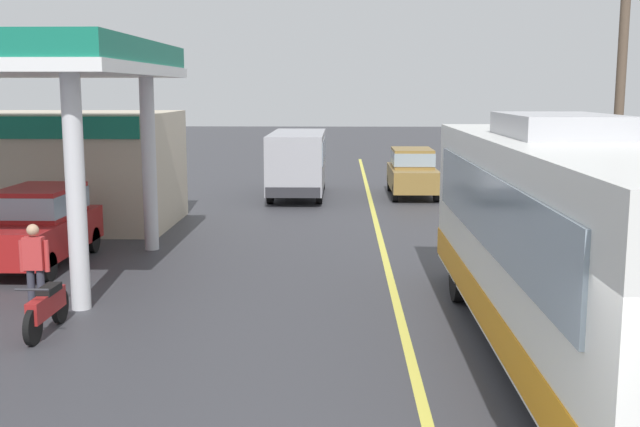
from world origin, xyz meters
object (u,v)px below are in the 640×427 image
object	(u,v)px
car_at_pump	(40,222)
car_trailing_behind_bus	(412,170)
coach_bus_main	(571,250)
motorcycle_parked_forecourt	(47,307)
pedestrian_near_pump	(35,263)
minibus_opposing_lane	(298,158)

from	to	relation	value
car_at_pump	car_trailing_behind_bus	xyz separation A→B (m)	(9.74, 12.03, 0.00)
coach_bus_main	motorcycle_parked_forecourt	world-z (taller)	coach_bus_main
coach_bus_main	car_at_pump	xyz separation A→B (m)	(-10.43, 6.18, -0.71)
car_at_pump	motorcycle_parked_forecourt	size ratio (longest dim) A/B	2.33
pedestrian_near_pump	car_trailing_behind_bus	bearing A→B (deg)	62.49
car_at_pump	car_trailing_behind_bus	world-z (taller)	same
motorcycle_parked_forecourt	minibus_opposing_lane	bearing A→B (deg)	79.09
car_trailing_behind_bus	pedestrian_near_pump	bearing A→B (deg)	-117.51
car_at_pump	pedestrian_near_pump	world-z (taller)	car_at_pump
minibus_opposing_lane	motorcycle_parked_forecourt	world-z (taller)	minibus_opposing_lane
car_at_pump	car_trailing_behind_bus	distance (m)	15.48
car_at_pump	coach_bus_main	bearing A→B (deg)	-30.67
pedestrian_near_pump	motorcycle_parked_forecourt	bearing A→B (deg)	-61.12
pedestrian_near_pump	car_trailing_behind_bus	xyz separation A→B (m)	(8.30, 15.93, 0.08)
minibus_opposing_lane	car_trailing_behind_bus	bearing A→B (deg)	2.09
minibus_opposing_lane	pedestrian_near_pump	distance (m)	16.26
minibus_opposing_lane	coach_bus_main	bearing A→B (deg)	-74.27
minibus_opposing_lane	motorcycle_parked_forecourt	xyz separation A→B (m)	(-3.26, -16.93, -1.03)
motorcycle_parked_forecourt	car_at_pump	bearing A→B (deg)	112.34
coach_bus_main	pedestrian_near_pump	distance (m)	9.31
minibus_opposing_lane	pedestrian_near_pump	world-z (taller)	minibus_opposing_lane
coach_bus_main	car_at_pump	size ratio (longest dim) A/B	2.63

